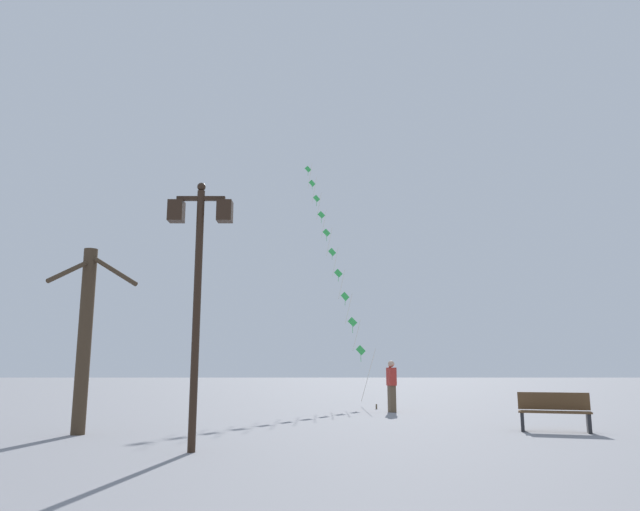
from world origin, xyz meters
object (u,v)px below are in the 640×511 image
Objects in this scene: kite_flyer at (394,385)px; bare_tree at (88,331)px; twin_lantern_lamp_post at (201,262)px; park_bench at (557,412)px; kite_train at (335,253)px.

bare_tree is (-7.81, -7.03, 1.38)m from kite_flyer.
twin_lantern_lamp_post is 2.97× the size of park_bench.
bare_tree is at bearing -112.32° from kite_train.
twin_lantern_lamp_post is at bearing -99.32° from kite_train.
bare_tree is 2.54× the size of park_bench.
kite_train is (2.85, 17.39, 3.54)m from twin_lantern_lamp_post.
kite_train is 3.15× the size of bare_tree.
park_bench is at bearing 24.18° from twin_lantern_lamp_post.
twin_lantern_lamp_post reaches higher than park_bench.
kite_flyer is (4.69, 9.86, -2.49)m from twin_lantern_lamp_post.
park_bench is at bearing -168.28° from kite_flyer.
twin_lantern_lamp_post reaches higher than kite_flyer.
kite_flyer reaches higher than park_bench.
park_bench is (4.88, -13.92, -6.49)m from kite_train.
bare_tree is (-3.12, 2.84, -1.11)m from twin_lantern_lamp_post.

